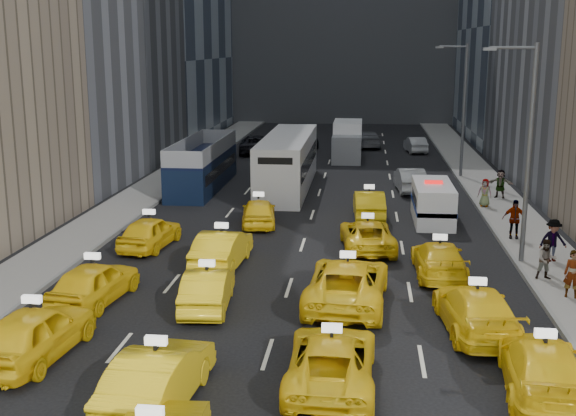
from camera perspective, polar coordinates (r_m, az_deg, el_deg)
name	(u,v)px	position (r m, az deg, el deg)	size (l,w,h in m)	color
ground	(258,385)	(19.93, -2.42, -13.80)	(160.00, 160.00, 0.00)	black
sidewalk_west	(149,191)	(45.48, -10.91, 1.34)	(3.00, 90.00, 0.15)	gray
sidewalk_east	(496,198)	(44.22, 16.12, 0.74)	(3.00, 90.00, 0.15)	gray
curb_west	(172,191)	(45.08, -9.15, 1.32)	(0.15, 90.00, 0.18)	slate
curb_east	(471,198)	(43.98, 14.26, 0.80)	(0.15, 90.00, 0.18)	slate
streetlight_near	(527,147)	(30.58, 18.33, 4.63)	(2.15, 0.22, 9.00)	#595B60
streetlight_far	(462,106)	(50.20, 13.61, 7.86)	(2.15, 0.22, 9.00)	#595B60
taxi_4	(35,333)	(22.32, -19.39, -9.29)	(1.90, 4.72, 1.61)	yellow
taxi_5	(158,377)	(18.84, -10.26, -13.04)	(1.64, 4.69, 1.55)	yellow
taxi_6	(331,360)	(19.70, 3.46, -11.90)	(2.30, 4.99, 1.39)	yellow
taxi_7	(543,367)	(20.32, 19.48, -11.78)	(2.02, 4.97, 1.44)	yellow
taxi_8	(94,283)	(26.37, -15.08, -5.71)	(1.78, 4.42, 1.51)	yellow
taxi_9	(208,289)	(25.19, -6.37, -6.34)	(1.48, 4.23, 1.39)	yellow
taxi_10	(347,283)	(25.41, 4.71, -5.89)	(2.66, 5.76, 1.60)	yellow
taxi_11	(476,310)	(23.74, 14.63, -7.81)	(2.06, 5.08, 1.47)	yellow
taxi_12	(150,232)	(32.85, -10.86, -1.90)	(1.71, 4.24, 1.44)	yellow
taxi_13	(222,249)	(29.66, -5.24, -3.22)	(1.62, 4.65, 1.53)	yellow
taxi_14	(367,235)	(32.22, 6.29, -2.13)	(2.21, 4.79, 1.33)	yellow
taxi_15	(439,259)	(29.04, 11.85, -3.97)	(1.91, 4.69, 1.36)	yellow
taxi_16	(259,212)	(36.29, -2.33, -0.32)	(1.65, 4.10, 1.40)	yellow
taxi_17	(369,204)	(38.14, 6.41, 0.29)	(1.53, 4.39, 1.45)	yellow
nypd_van	(433,203)	(37.85, 11.36, 0.39)	(1.99, 4.99, 2.13)	white
double_decker	(203,164)	(46.02, -6.75, 3.44)	(3.76, 10.81, 3.08)	black
city_bus	(288,162)	(45.64, -0.01, 3.65)	(3.09, 13.13, 3.37)	silver
box_truck	(347,141)	(57.62, 4.71, 5.29)	(2.34, 6.51, 2.96)	white
misc_car_0	(410,180)	(45.40, 9.62, 2.22)	(1.57, 4.50, 1.48)	#979A9D
misc_car_1	(256,144)	(60.79, -2.58, 5.05)	(2.52, 5.47, 1.52)	black
misc_car_2	(368,139)	(64.75, 6.32, 5.42)	(2.01, 4.94, 1.43)	slate
misc_car_3	(307,142)	(61.98, 1.48, 5.21)	(1.79, 4.45, 1.52)	black
misc_car_4	(415,145)	(62.24, 10.04, 4.96)	(1.40, 4.01, 1.32)	#9EA0A5
pedestrian_0	(573,274)	(27.46, 21.60, -4.88)	(0.63, 0.41, 1.72)	gray
pedestrian_1	(547,259)	(29.23, 19.75, -3.85)	(0.76, 0.42, 1.56)	gray
pedestrian_2	(553,240)	(31.70, 20.20, -2.41)	(1.15, 0.47, 1.78)	gray
pedestrian_3	(514,219)	(34.86, 17.44, -0.84)	(1.07, 0.49, 1.82)	gray
pedestrian_4	(485,193)	(41.39, 15.29, 1.19)	(0.76, 0.41, 1.55)	gray
pedestrian_5	(500,184)	(43.95, 16.44, 1.85)	(1.54, 0.44, 1.66)	gray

